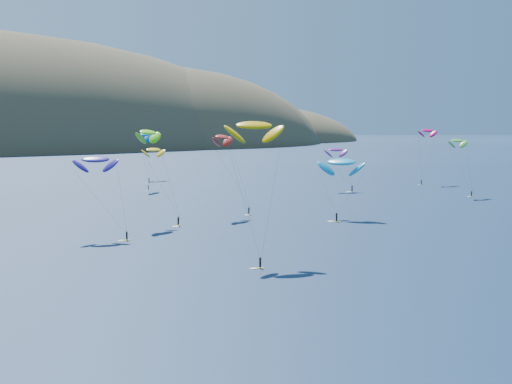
{
  "coord_description": "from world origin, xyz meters",
  "views": [
    {
      "loc": [
        -79.93,
        -38.47,
        23.54
      ],
      "look_at": [
        -5.89,
        80.0,
        9.0
      ],
      "focal_mm": 50.0,
      "sensor_mm": 36.0,
      "label": 1
    }
  ],
  "objects": [
    {
      "name": "kitesurfer_4",
      "position": [
        13.58,
        180.22,
        18.05
      ],
      "size": [
        8.37,
        8.69,
        20.39
      ],
      "rotation": [
        0.0,
        0.0,
        0.83
      ],
      "color": "yellow",
      "rests_on": "ground"
    },
    {
      "name": "kitesurfer_8",
      "position": [
        108.8,
        146.96,
        19.01
      ],
      "size": [
        10.18,
        5.54,
        21.26
      ],
      "rotation": [
        0.0,
        0.0,
        -0.11
      ],
      "color": "yellow",
      "rests_on": "ground"
    },
    {
      "name": "kitesurfer_11",
      "position": [
        30.68,
        212.31,
        11.51
      ],
      "size": [
        11.82,
        12.61,
        14.17
      ],
      "rotation": [
        0.0,
        0.0,
        0.09
      ],
      "color": "yellow",
      "rests_on": "ground"
    },
    {
      "name": "kitesurfer_5",
      "position": [
        26.94,
        94.14,
        13.13
      ],
      "size": [
        12.18,
        12.89,
        16.18
      ],
      "rotation": [
        0.0,
        0.0,
        -0.93
      ],
      "color": "yellow",
      "rests_on": "ground"
    },
    {
      "name": "kitesurfer_2",
      "position": [
        -15.94,
        64.52,
        22.28
      ],
      "size": [
        11.15,
        13.77,
        25.07
      ],
      "rotation": [
        0.0,
        0.0,
        -0.25
      ],
      "color": "yellow",
      "rests_on": "ground"
    },
    {
      "name": "kitesurfer_13",
      "position": [
        86.59,
        112.5,
        16.68
      ],
      "size": [
        7.38,
        6.66,
        18.77
      ],
      "rotation": [
        0.0,
        0.0,
        -0.02
      ],
      "color": "yellow",
      "rests_on": "ground"
    },
    {
      "name": "kitesurfer_3",
      "position": [
        -15.84,
        109.62,
        20.3
      ],
      "size": [
        9.11,
        12.82,
        22.7
      ],
      "rotation": [
        0.0,
        0.0,
        0.59
      ],
      "color": "yellow",
      "rests_on": "ground"
    },
    {
      "name": "kitesurfer_10",
      "position": [
        -32.11,
        98.25,
        15.34
      ],
      "size": [
        9.21,
        11.76,
        17.75
      ],
      "rotation": [
        0.0,
        0.0,
        -0.23
      ],
      "color": "yellow",
      "rests_on": "ground"
    },
    {
      "name": "kitesurfer_9",
      "position": [
        5.07,
        113.05,
        18.91
      ],
      "size": [
        9.98,
        8.4,
        21.15
      ],
      "rotation": [
        0.0,
        0.0,
        0.53
      ],
      "color": "yellow",
      "rests_on": "ground"
    },
    {
      "name": "kitesurfer_6",
      "position": [
        64.98,
        144.28,
        13.25
      ],
      "size": [
        8.59,
        9.72,
        15.54
      ],
      "rotation": [
        0.0,
        0.0,
        -0.19
      ],
      "color": "yellow",
      "rests_on": "ground"
    }
  ]
}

